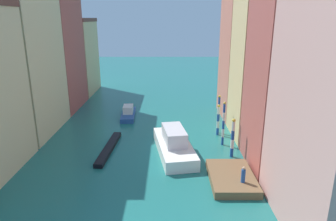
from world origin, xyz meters
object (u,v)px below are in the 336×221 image
(mooring_pole_0, at_px, (232,137))
(person_on_dock, at_px, (243,175))
(gondola_black, at_px, (109,148))
(vaporetto_white, at_px, (174,144))
(mooring_pole_1, at_px, (223,123))
(mooring_pole_3, at_px, (218,114))
(waterfront_dock, at_px, (231,177))
(mooring_pole_2, at_px, (218,119))
(motorboat_0, at_px, (128,113))

(mooring_pole_0, bearing_deg, person_on_dock, -93.22)
(person_on_dock, distance_m, gondola_black, 15.33)
(vaporetto_white, bearing_deg, mooring_pole_0, -9.00)
(mooring_pole_1, height_order, mooring_pole_3, mooring_pole_1)
(gondola_black, bearing_deg, mooring_pole_3, 22.60)
(waterfront_dock, height_order, mooring_pole_2, mooring_pole_2)
(mooring_pole_0, xyz_separation_m, mooring_pole_2, (-0.50, 6.31, -0.15))
(person_on_dock, bearing_deg, gondola_black, 148.08)
(waterfront_dock, relative_size, mooring_pole_2, 1.53)
(mooring_pole_2, bearing_deg, mooring_pole_3, 78.40)
(person_on_dock, height_order, vaporetto_white, vaporetto_white)
(person_on_dock, xyz_separation_m, mooring_pole_2, (-0.14, 12.76, 0.66))
(motorboat_0, bearing_deg, mooring_pole_2, -30.77)
(mooring_pole_1, bearing_deg, mooring_pole_2, 91.43)
(gondola_black, distance_m, motorboat_0, 11.94)
(waterfront_dock, height_order, mooring_pole_1, mooring_pole_1)
(waterfront_dock, xyz_separation_m, mooring_pole_2, (0.52, 11.35, 1.68))
(mooring_pole_0, bearing_deg, vaporetto_white, 171.00)
(mooring_pole_0, height_order, mooring_pole_2, mooring_pole_0)
(person_on_dock, bearing_deg, mooring_pole_3, 89.96)
(mooring_pole_2, bearing_deg, mooring_pole_1, -88.57)
(mooring_pole_2, relative_size, mooring_pole_3, 0.80)
(mooring_pole_0, relative_size, mooring_pole_1, 0.82)
(mooring_pole_0, relative_size, mooring_pole_3, 0.86)
(mooring_pole_0, height_order, mooring_pole_3, mooring_pole_3)
(vaporetto_white, bearing_deg, mooring_pole_2, 43.74)
(mooring_pole_0, distance_m, vaporetto_white, 6.28)
(person_on_dock, distance_m, motorboat_0, 23.48)
(mooring_pole_0, relative_size, vaporetto_white, 0.43)
(person_on_dock, relative_size, vaporetto_white, 0.15)
(mooring_pole_1, height_order, motorboat_0, mooring_pole_1)
(motorboat_0, bearing_deg, waterfront_dock, -57.95)
(person_on_dock, distance_m, mooring_pole_3, 13.54)
(person_on_dock, relative_size, mooring_pole_1, 0.28)
(waterfront_dock, relative_size, person_on_dock, 4.21)
(mooring_pole_2, relative_size, gondola_black, 0.45)
(person_on_dock, relative_size, motorboat_0, 0.22)
(mooring_pole_1, distance_m, gondola_black, 13.23)
(vaporetto_white, bearing_deg, motorboat_0, 117.54)
(waterfront_dock, height_order, mooring_pole_0, mooring_pole_0)
(mooring_pole_1, bearing_deg, vaporetto_white, -158.61)
(mooring_pole_3, bearing_deg, waterfront_dock, -93.16)
(mooring_pole_1, bearing_deg, motorboat_0, 139.72)
(mooring_pole_1, relative_size, mooring_pole_2, 1.31)
(mooring_pole_0, bearing_deg, waterfront_dock, -101.42)
(mooring_pole_2, height_order, vaporetto_white, mooring_pole_2)
(person_on_dock, distance_m, mooring_pole_1, 9.71)
(vaporetto_white, height_order, gondola_black, vaporetto_white)
(waterfront_dock, distance_m, mooring_pole_0, 5.46)
(person_on_dock, bearing_deg, mooring_pole_2, 90.63)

